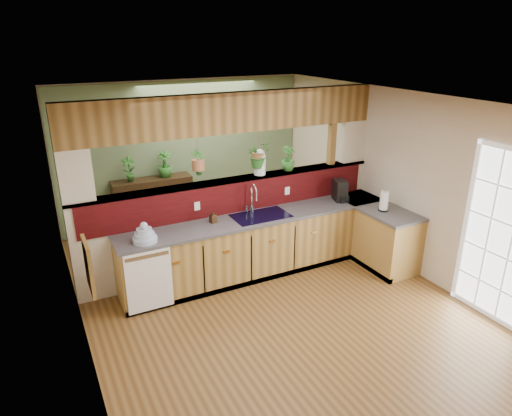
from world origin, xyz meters
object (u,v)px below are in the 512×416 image
faucet (253,197)px  shelving_console (154,203)px  coffee_maker (340,191)px  paper_towel (384,201)px  glass_jar (260,162)px  soap_dispenser (213,216)px  dish_stack (145,236)px

faucet → shelving_console: bearing=113.4°
coffee_maker → paper_towel: 0.71m
faucet → glass_jar: glass_jar is taller
glass_jar → paper_towel: bearing=-33.6°
soap_dispenser → dish_stack: bearing=-168.9°
soap_dispenser → shelving_console: size_ratio=0.13×
paper_towel → shelving_console: (-2.67, 2.91, -0.54)m
paper_towel → soap_dispenser: bearing=163.4°
faucet → soap_dispenser: 0.67m
shelving_console → paper_towel: bearing=-46.4°
faucet → glass_jar: (0.23, 0.22, 0.44)m
dish_stack → soap_dispenser: 1.01m
faucet → dish_stack: (-1.64, -0.27, -0.15)m
dish_stack → glass_jar: (1.87, 0.49, 0.60)m
glass_jar → shelving_console: 2.47m
dish_stack → shelving_console: bearing=73.2°
coffee_maker → glass_jar: glass_jar is taller
dish_stack → glass_jar: 2.02m
paper_towel → glass_jar: 1.91m
coffee_maker → paper_towel: bearing=-46.1°
faucet → paper_towel: faucet is taller
faucet → coffee_maker: bearing=-5.9°
soap_dispenser → glass_jar: size_ratio=0.47×
soap_dispenser → coffee_maker: size_ratio=0.56×
coffee_maker → shelving_console: coffee_maker is taller
coffee_maker → paper_towel: (0.30, -0.65, -0.00)m
paper_towel → shelving_console: paper_towel is taller
soap_dispenser → paper_towel: 2.51m
faucet → dish_stack: faucet is taller
soap_dispenser → glass_jar: 1.10m
shelving_console → faucet: bearing=-65.4°
faucet → paper_towel: 1.93m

